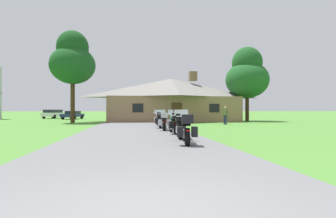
# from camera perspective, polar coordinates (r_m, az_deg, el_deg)

# --- Properties ---
(ground_plane) EXTENTS (500.00, 500.00, 0.00)m
(ground_plane) POSITION_cam_1_polar(r_m,az_deg,el_deg) (23.19, -7.17, -3.52)
(ground_plane) COLOR #4C8433
(asphalt_driveway) EXTENTS (6.40, 80.00, 0.06)m
(asphalt_driveway) POSITION_cam_1_polar(r_m,az_deg,el_deg) (21.19, -7.13, -3.75)
(asphalt_driveway) COLOR slate
(asphalt_driveway) RESTS_ON ground
(motorcycle_yellow_nearest_to_camera) EXTENTS (0.88, 2.08, 1.30)m
(motorcycle_yellow_nearest_to_camera) POSITION_cam_1_polar(r_m,az_deg,el_deg) (10.01, 3.94, -4.40)
(motorcycle_yellow_nearest_to_camera) COLOR black
(motorcycle_yellow_nearest_to_camera) RESTS_ON asphalt_driveway
(motorcycle_yellow_second_in_row) EXTENTS (0.67, 2.08, 1.30)m
(motorcycle_yellow_second_in_row) POSITION_cam_1_polar(r_m,az_deg,el_deg) (12.12, 2.44, -3.62)
(motorcycle_yellow_second_in_row) COLOR black
(motorcycle_yellow_second_in_row) RESTS_ON asphalt_driveway
(motorcycle_green_third_in_row) EXTENTS (0.75, 2.08, 1.30)m
(motorcycle_green_third_in_row) POSITION_cam_1_polar(r_m,az_deg,el_deg) (14.43, 1.34, -3.12)
(motorcycle_green_third_in_row) COLOR black
(motorcycle_green_third_in_row) RESTS_ON asphalt_driveway
(motorcycle_black_fourth_in_row) EXTENTS (0.79, 2.08, 1.30)m
(motorcycle_black_fourth_in_row) POSITION_cam_1_polar(r_m,az_deg,el_deg) (16.81, -0.88, -2.71)
(motorcycle_black_fourth_in_row) COLOR black
(motorcycle_black_fourth_in_row) RESTS_ON asphalt_driveway
(motorcycle_silver_fifth_in_row) EXTENTS (0.80, 2.08, 1.30)m
(motorcycle_silver_fifth_in_row) POSITION_cam_1_polar(r_m,az_deg,el_deg) (18.98, -1.71, -2.42)
(motorcycle_silver_fifth_in_row) COLOR black
(motorcycle_silver_fifth_in_row) RESTS_ON asphalt_driveway
(motorcycle_white_sixth_in_row) EXTENTS (0.72, 2.08, 1.30)m
(motorcycle_white_sixth_in_row) POSITION_cam_1_polar(r_m,az_deg,el_deg) (21.49, -1.96, -2.16)
(motorcycle_white_sixth_in_row) COLOR black
(motorcycle_white_sixth_in_row) RESTS_ON asphalt_driveway
(motorcycle_red_farthest_in_row) EXTENTS (0.79, 2.08, 1.30)m
(motorcycle_red_farthest_in_row) POSITION_cam_1_polar(r_m,az_deg,el_deg) (23.65, -2.18, -1.99)
(motorcycle_red_farthest_in_row) COLOR black
(motorcycle_red_farthest_in_row) RESTS_ON asphalt_driveway
(stone_lodge) EXTENTS (15.48, 8.30, 6.00)m
(stone_lodge) POSITION_cam_1_polar(r_m,az_deg,el_deg) (31.94, 0.76, 2.10)
(stone_lodge) COLOR #896B4C
(stone_lodge) RESTS_ON ground
(bystander_olive_shirt_near_lodge) EXTENTS (0.41, 0.42, 1.67)m
(bystander_olive_shirt_near_lodge) POSITION_cam_1_polar(r_m,az_deg,el_deg) (24.88, 12.17, -1.15)
(bystander_olive_shirt_near_lodge) COLOR navy
(bystander_olive_shirt_near_lodge) RESTS_ON ground
(tree_right_of_lodge) EXTENTS (5.13, 5.13, 8.95)m
(tree_right_of_lodge) POSITION_cam_1_polar(r_m,az_deg,el_deg) (33.71, 16.60, 7.01)
(tree_right_of_lodge) COLOR #422D19
(tree_right_of_lodge) RESTS_ON ground
(tree_left_near) EXTENTS (4.64, 4.64, 9.63)m
(tree_left_near) POSITION_cam_1_polar(r_m,az_deg,el_deg) (29.93, -19.76, 9.84)
(tree_left_near) COLOR #422D19
(tree_left_near) RESTS_ON ground
(parked_white_suv_far_left) EXTENTS (2.75, 4.88, 1.40)m
(parked_white_suv_far_left) POSITION_cam_1_polar(r_m,az_deg,el_deg) (46.34, -23.33, -0.89)
(parked_white_suv_far_left) COLOR silver
(parked_white_suv_far_left) RESTS_ON ground
(parked_navy_sedan_far_left) EXTENTS (2.70, 4.50, 1.20)m
(parked_navy_sedan_far_left) POSITION_cam_1_polar(r_m,az_deg,el_deg) (41.41, -19.74, -1.16)
(parked_navy_sedan_far_left) COLOR navy
(parked_navy_sedan_far_left) RESTS_ON ground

